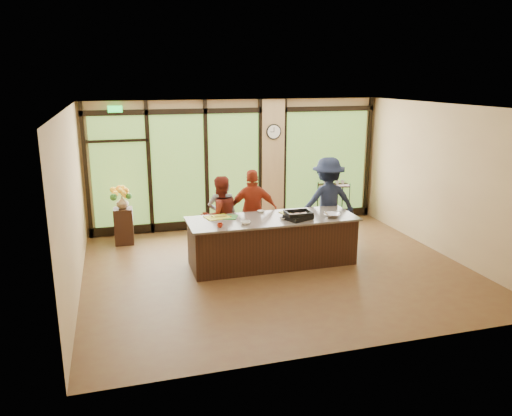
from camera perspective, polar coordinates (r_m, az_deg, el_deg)
floor at (r=9.44m, az=2.40°, el=-6.99°), size 7.00×7.00×0.00m
ceiling at (r=8.78m, az=2.61°, el=11.51°), size 7.00×7.00×0.00m
back_wall at (r=11.82m, az=-2.13°, el=5.03°), size 7.00×0.00×7.00m
left_wall at (r=8.57m, az=-20.28°, el=0.37°), size 0.00×6.00×6.00m
right_wall at (r=10.61m, az=20.75°, el=2.96°), size 0.00×6.00×6.00m
window_wall at (r=11.83m, az=-1.30°, el=4.53°), size 6.90×0.12×3.00m
island_base at (r=9.55m, az=1.86°, el=-3.90°), size 3.10×1.00×0.88m
countertop at (r=9.41m, az=1.88°, el=-1.25°), size 3.20×1.10×0.04m
wall_clock at (r=11.82m, az=2.04°, el=8.71°), size 0.36×0.04×0.36m
cook_left at (r=10.00m, az=-3.84°, el=-0.98°), size 0.63×0.47×1.58m
cook_midleft at (r=9.93m, az=-4.13°, el=-0.95°), size 0.90×0.77×1.62m
cook_midright at (r=10.11m, az=-0.34°, el=-0.37°), size 1.06×0.57×1.71m
cook_right at (r=10.56m, az=8.18°, el=0.66°), size 1.27×0.79×1.90m
roasting_pan at (r=9.33m, az=4.85°, el=-1.04°), size 0.57×0.52×0.08m
mixing_bowl at (r=9.55m, az=8.69°, el=-0.82°), size 0.39×0.39×0.07m
cutting_board_left at (r=9.46m, az=-3.48°, el=-1.02°), size 0.51×0.45×0.01m
cutting_board_center at (r=9.45m, az=-4.43°, el=-1.06°), size 0.50×0.42×0.01m
cutting_board_right at (r=9.79m, az=4.04°, el=-0.49°), size 0.47×0.40×0.01m
prep_bowl_near at (r=9.00m, az=-1.19°, el=-1.70°), size 0.22×0.22×0.05m
prep_bowl_mid at (r=9.32m, az=3.10°, el=-1.19°), size 0.15×0.15×0.04m
prep_bowl_far at (r=9.78m, az=0.60°, el=-0.39°), size 0.18×0.18×0.04m
red_ramekin at (r=8.82m, az=-4.15°, el=-1.98°), size 0.13×0.13×0.08m
flower_stand at (r=11.09m, az=-14.86°, el=-2.00°), size 0.41×0.41×0.78m
flower_vase at (r=10.95m, az=-15.04°, el=0.64°), size 0.33×0.33×0.27m
bar_cart at (r=12.55m, az=8.84°, el=1.30°), size 0.83×0.62×1.02m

